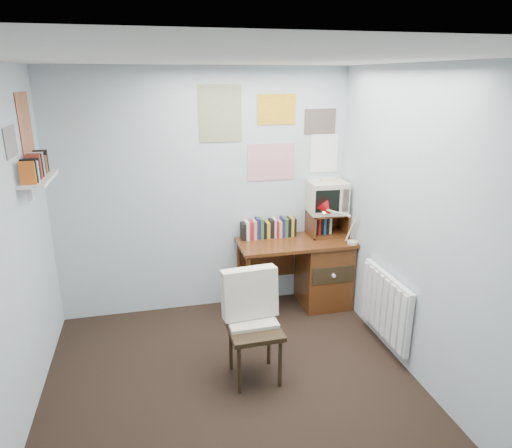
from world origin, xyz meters
The scene contains 14 objects.
ground centered at (0.00, 0.00, 0.00)m, with size 3.50×3.50×0.00m, color black.
back_wall centered at (0.00, 1.75, 1.25)m, with size 3.00×0.02×2.50m, color #A5B5BD.
right_wall centered at (1.50, 0.00, 1.25)m, with size 0.02×3.50×2.50m, color #A5B5BD.
ceiling centered at (0.00, 0.00, 2.50)m, with size 3.00×3.50×0.02m, color white.
desk centered at (1.17, 1.48, 0.41)m, with size 1.20×0.55×0.76m.
desk_chair centered at (0.20, 0.37, 0.44)m, with size 0.45×0.43×0.89m, color black.
desk_lamp centered at (1.44, 1.26, 0.95)m, with size 0.27×0.23×0.38m, color #A80B12.
tv_riser centered at (1.29, 1.59, 0.89)m, with size 0.40×0.30×0.25m, color #532A13.
crt_tv centered at (1.28, 1.61, 1.19)m, with size 0.39×0.36×0.37m, color beige.
book_row centered at (0.66, 1.66, 0.87)m, with size 0.60×0.14×0.22m, color #532A13.
radiator centered at (1.46, 0.55, 0.42)m, with size 0.09×0.80×0.60m, color white.
wall_shelf centered at (-1.40, 1.10, 1.62)m, with size 0.20×0.62×0.24m, color white.
posters_back centered at (0.70, 1.74, 1.85)m, with size 1.20×0.01×0.90m, color white.
posters_left centered at (-1.49, 1.10, 2.00)m, with size 0.01×0.70×0.60m, color white.
Camera 1 is at (-0.54, -2.77, 2.41)m, focal length 32.00 mm.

